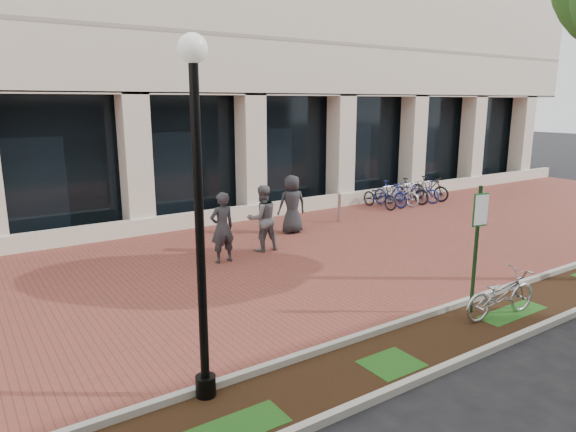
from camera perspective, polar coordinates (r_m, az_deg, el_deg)
ground at (r=13.11m, az=-0.92°, el=-4.97°), size 120.00×120.00×0.00m
brick_plaza at (r=13.11m, az=-0.92°, el=-4.95°), size 40.00×9.00×0.01m
planting_strip at (r=9.45m, az=17.14°, el=-12.73°), size 40.00×1.50×0.01m
curb_plaza_side at (r=9.86m, az=13.74°, el=-11.06°), size 40.00×0.12×0.12m
curb_street_side at (r=9.03m, az=20.95°, el=-13.87°), size 40.00×0.12×0.12m
parking_sign at (r=10.12m, az=20.33°, el=-1.87°), size 0.34×0.07×2.47m
lamppost at (r=6.57m, az=-9.89°, el=1.14°), size 0.36×0.36×4.76m
locked_bicycle at (r=10.46m, az=22.56°, el=-8.02°), size 1.77×0.80×0.90m
pedestrian_left at (r=12.85m, az=-7.33°, el=-1.29°), size 0.67×0.46×1.79m
pedestrian_mid at (r=13.76m, az=-2.87°, el=-0.26°), size 0.93×0.75×1.80m
pedestrian_right at (r=15.64m, az=0.45°, el=1.32°), size 0.97×0.74×1.79m
bollard at (r=17.20m, az=5.71°, el=1.00°), size 0.12×0.12×1.02m
bike_rack_cluster at (r=20.67m, az=12.89°, el=2.57°), size 3.53×1.80×0.99m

